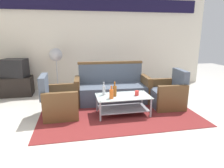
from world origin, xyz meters
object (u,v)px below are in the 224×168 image
Objects in this scene: coffee_table at (123,102)px; television at (15,68)px; bottle_orange at (111,94)px; cup at (137,93)px; armchair_right at (168,95)px; armchair_left at (59,102)px; couch at (112,89)px; pedestal_fan at (56,57)px; bottle_clear at (104,90)px; tv_stand at (17,86)px; bottle_brown at (115,91)px.

television reaches higher than coffee_table.
bottle_orange is 0.56m from cup.
coffee_table is at bearing 25.34° from bottle_orange.
armchair_left is at bearing 94.59° from armchair_right.
pedestal_fan is at bearing -34.69° from couch.
armchair_right is 0.91m from cup.
bottle_clear is at bearing 153.72° from television.
pedestal_fan is at bearing -164.88° from television.
television is (-3.63, 1.60, 0.47)m from armchair_right.
tv_stand is at bearing 145.93° from cup.
cup is (-0.84, -0.29, 0.17)m from armchair_right.
bottle_orange is 0.32× the size of tv_stand.
armchair_left is 3.32× the size of bottle_orange.
bottle_brown is at bearing 85.24° from couch.
bottle_orange is (-0.21, -0.98, 0.19)m from couch.
tv_stand is (-2.13, 1.72, -0.25)m from bottle_clear.
bottle_clear is (-0.31, -0.72, 0.20)m from couch.
cup is at bearing 9.34° from bottle_orange.
armchair_right is 0.67× the size of pedestal_fan.
coffee_table is (-1.12, -0.25, -0.02)m from armchair_right.
cup is at bearing -34.07° from tv_stand.
bottle_clear is (-0.20, 0.13, -0.01)m from bottle_brown.
armchair_right is 0.77× the size of coffee_table.
bottle_brown is (-0.18, 0.00, 0.25)m from coffee_table.
bottle_brown is at bearing 175.01° from cup.
coffee_table is (1.29, -0.19, -0.02)m from armchair_left.
couch is at bearing -22.26° from tv_stand.
armchair_left is at bearing 138.93° from television.
bottle_brown reaches higher than coffee_table.
tv_stand is at bearing 69.38° from armchair_right.
armchair_right reaches higher than tv_stand.
bottle_clear is at bearing -38.82° from tv_stand.
cup is 3.38m from television.
couch reaches higher than coffee_table.
couch is at bearing 66.46° from armchair_right.
couch reaches higher than armchair_left.
bottle_clear is 0.28m from bottle_orange.
cup is at bearing -48.52° from pedestal_fan.
cup is (0.66, -0.17, -0.05)m from bottle_clear.
tv_stand is (-2.33, 1.85, -0.26)m from bottle_brown.
cup is (0.34, -0.89, 0.14)m from couch.
cup is at bearing 80.94° from armchair_left.
couch is at bearing 117.50° from armchair_left.
bottle_brown is 0.46m from cup.
armchair_left is at bearing 31.12° from couch.
bottle_clear is 2.12m from pedestal_fan.
bottle_brown is at bearing 154.18° from television.
bottle_orange is (0.11, -0.26, -0.01)m from bottle_clear.
bottle_brown is (-1.30, -0.25, 0.24)m from armchair_right.
couch is 0.85m from coffee_table.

